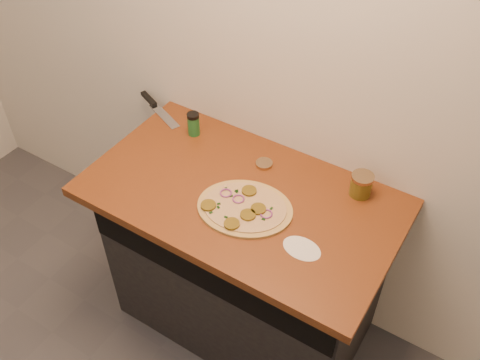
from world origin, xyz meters
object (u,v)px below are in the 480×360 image
Objects in this scene: chefs_knife at (156,107)px; salsa_jar at (361,185)px; pizza at (244,208)px; spice_shaker at (193,124)px.

salsa_jar is (1.00, -0.02, 0.04)m from chefs_knife.
pizza is 0.50m from spice_shaker.
pizza is 4.12× the size of spice_shaker.
pizza is 0.45m from salsa_jar.
spice_shaker is (-0.74, -0.04, 0.01)m from salsa_jar.
chefs_knife is 1.00m from salsa_jar.
salsa_jar is 0.74m from spice_shaker.
salsa_jar reaches higher than chefs_knife.
chefs_knife is at bearing 166.53° from spice_shaker.
spice_shaker is at bearing 147.68° from pizza.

